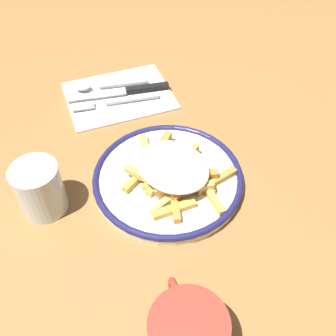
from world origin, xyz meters
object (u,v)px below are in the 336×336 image
at_px(fries_heap, 173,171).
at_px(water_glass, 40,189).
at_px(napkin, 119,95).
at_px(spoon, 99,86).
at_px(fork, 115,101).
at_px(coffee_mug, 188,334).
at_px(knife, 128,91).
at_px(plate, 168,178).

xyz_separation_m(fries_heap, water_glass, (0.01, 0.21, 0.01)).
height_order(napkin, spoon, spoon).
distance_m(fork, coffee_mug, 0.48).
relative_size(knife, water_glass, 2.44).
distance_m(knife, coffee_mug, 0.51).
height_order(fries_heap, knife, fries_heap).
bearing_deg(knife, plate, -177.01).
xyz_separation_m(plate, spoon, (0.28, 0.07, 0.00)).
bearing_deg(water_glass, knife, -37.43).
distance_m(fork, knife, 0.04).
xyz_separation_m(napkin, spoon, (0.03, 0.03, 0.01)).
xyz_separation_m(fries_heap, coffee_mug, (-0.25, 0.06, 0.00)).
bearing_deg(plate, fries_heap, -136.05).
bearing_deg(fork, plate, -168.86).
distance_m(fork, spoon, 0.06).
bearing_deg(knife, fries_heap, -175.65).
xyz_separation_m(napkin, coffee_mug, (-0.51, 0.02, 0.03)).
relative_size(fork, spoon, 1.16).
xyz_separation_m(fries_heap, spoon, (0.29, 0.07, -0.02)).
bearing_deg(plate, napkin, 7.24).
bearing_deg(water_glass, fries_heap, -93.81).
xyz_separation_m(fork, spoon, (0.06, 0.02, 0.00)).
bearing_deg(knife, water_glass, 142.57).
bearing_deg(fries_heap, fork, 12.36).
bearing_deg(knife, napkin, 86.43).
relative_size(plate, fries_heap, 1.26).
relative_size(water_glass, coffee_mug, 0.74).
bearing_deg(napkin, fries_heap, -171.54).
bearing_deg(fork, napkin, -24.01).
relative_size(plate, spoon, 1.62).
height_order(napkin, knife, knife).
xyz_separation_m(plate, fries_heap, (-0.01, -0.01, 0.02)).
xyz_separation_m(plate, coffee_mug, (-0.25, 0.05, 0.02)).
relative_size(fries_heap, knife, 0.94).
bearing_deg(plate, fork, 11.14).
bearing_deg(fork, fries_heap, -167.64).
height_order(plate, water_glass, water_glass).
height_order(fries_heap, spoon, fries_heap).
height_order(fries_heap, napkin, fries_heap).
bearing_deg(coffee_mug, knife, -4.33).
bearing_deg(spoon, fries_heap, -165.80).
bearing_deg(fork, water_glass, 144.44).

